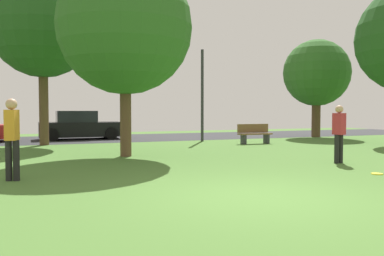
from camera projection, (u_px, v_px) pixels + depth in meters
ground_plane at (259, 197)px, 7.21m from camera, size 44.00×44.00×0.00m
road_strip at (105, 138)px, 22.06m from camera, size 44.00×6.40×0.01m
oak_tree_center at (125, 27)px, 13.35m from camera, size 4.44×4.44×6.49m
maple_tree_far at (317, 73)px, 23.16m from camera, size 3.78×3.78×5.55m
birch_tree_lone at (43, 26)px, 17.66m from camera, size 4.49×4.49×7.45m
person_catcher at (339, 131)px, 11.73m from camera, size 0.30×0.35×1.68m
person_walking at (12, 135)px, 8.78m from camera, size 0.31×0.37×1.79m
frisbee_disc at (377, 174)px, 9.72m from camera, size 0.27×0.27×0.03m
parked_car_black at (80, 126)px, 21.47m from camera, size 4.17×2.05×1.50m
park_bench at (254, 134)px, 18.60m from camera, size 1.60×0.45×0.90m
street_lamp_post at (202, 96)px, 19.95m from camera, size 0.14×0.14×4.50m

